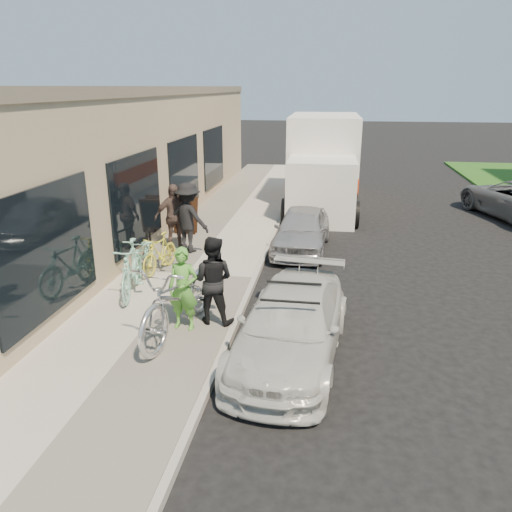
{
  "coord_description": "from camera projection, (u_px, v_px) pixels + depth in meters",
  "views": [
    {
      "loc": [
        1.21,
        -7.32,
        4.22
      ],
      "look_at": [
        -0.22,
        1.87,
        1.05
      ],
      "focal_mm": 35.0,
      "sensor_mm": 36.0,
      "label": 1
    }
  ],
  "objects": [
    {
      "name": "ground",
      "position": [
        252.0,
        351.0,
        8.38
      ],
      "size": [
        120.0,
        120.0,
        0.0
      ],
      "primitive_type": "plane",
      "color": "black",
      "rests_on": "ground"
    },
    {
      "name": "sidewalk",
      "position": [
        187.0,
        277.0,
        11.45
      ],
      "size": [
        3.0,
        34.0,
        0.15
      ],
      "primitive_type": "cube",
      "color": "#ACA59A",
      "rests_on": "ground"
    },
    {
      "name": "curb",
      "position": [
        254.0,
        281.0,
        11.23
      ],
      "size": [
        0.12,
        34.0,
        0.13
      ],
      "primitive_type": "cube",
      "color": "#9E9890",
      "rests_on": "ground"
    },
    {
      "name": "storefront",
      "position": [
        130.0,
        155.0,
        15.93
      ],
      "size": [
        3.6,
        20.0,
        4.22
      ],
      "color": "tan",
      "rests_on": "ground"
    },
    {
      "name": "bike_rack",
      "position": [
        149.0,
        242.0,
        12.08
      ],
      "size": [
        0.17,
        0.55,
        0.8
      ],
      "rotation": [
        0.0,
        0.0,
        0.22
      ],
      "color": "black",
      "rests_on": "sidewalk"
    },
    {
      "name": "sandwich_board",
      "position": [
        185.0,
        216.0,
        14.38
      ],
      "size": [
        0.65,
        0.66,
        1.03
      ],
      "rotation": [
        0.0,
        0.0,
        -0.04
      ],
      "color": "black",
      "rests_on": "sidewalk"
    },
    {
      "name": "sedan_white",
      "position": [
        291.0,
        325.0,
        8.05
      ],
      "size": [
        1.97,
        4.05,
        1.18
      ],
      "rotation": [
        0.0,
        0.0,
        -0.1
      ],
      "color": "silver",
      "rests_on": "ground"
    },
    {
      "name": "sedan_silver",
      "position": [
        302.0,
        230.0,
        13.36
      ],
      "size": [
        1.53,
        3.46,
        1.16
      ],
      "primitive_type": "imported",
      "rotation": [
        0.0,
        0.0,
        -0.05
      ],
      "color": "#A1A1A6",
      "rests_on": "ground"
    },
    {
      "name": "moving_truck",
      "position": [
        323.0,
        166.0,
        18.35
      ],
      "size": [
        2.55,
        6.59,
        3.22
      ],
      "rotation": [
        0.0,
        0.0,
        0.01
      ],
      "color": "silver",
      "rests_on": "ground"
    },
    {
      "name": "tandem_bike",
      "position": [
        179.0,
        296.0,
        8.49
      ],
      "size": [
        1.32,
        2.72,
        1.37
      ],
      "primitive_type": "imported",
      "rotation": [
        0.0,
        0.0,
        -0.16
      ],
      "color": "silver",
      "rests_on": "sidewalk"
    },
    {
      "name": "woman_rider",
      "position": [
        183.0,
        289.0,
        8.64
      ],
      "size": [
        0.57,
        0.4,
        1.48
      ],
      "primitive_type": "imported",
      "rotation": [
        0.0,
        0.0,
        -0.09
      ],
      "color": "#509D34",
      "rests_on": "sidewalk"
    },
    {
      "name": "man_standing",
      "position": [
        212.0,
        280.0,
        8.85
      ],
      "size": [
        0.83,
        0.67,
        1.61
      ],
      "primitive_type": "imported",
      "rotation": [
        0.0,
        0.0,
        3.06
      ],
      "color": "black",
      "rests_on": "sidewalk"
    },
    {
      "name": "cruiser_bike_a",
      "position": [
        131.0,
        269.0,
        10.15
      ],
      "size": [
        0.85,
        1.89,
        1.1
      ],
      "primitive_type": "imported",
      "rotation": [
        0.0,
        0.0,
        0.19
      ],
      "color": "#8CD1B7",
      "rests_on": "sidewalk"
    },
    {
      "name": "cruiser_bike_b",
      "position": [
        144.0,
        255.0,
        11.23
      ],
      "size": [
        0.85,
        1.84,
        0.93
      ],
      "primitive_type": "imported",
      "rotation": [
        0.0,
        0.0,
        0.13
      ],
      "color": "#8CD1B7",
      "rests_on": "sidewalk"
    },
    {
      "name": "cruiser_bike_c",
      "position": [
        160.0,
        253.0,
        11.44
      ],
      "size": [
        0.69,
        1.52,
        0.88
      ],
      "primitive_type": "imported",
      "rotation": [
        0.0,
        0.0,
        -0.2
      ],
      "color": "gold",
      "rests_on": "sidewalk"
    },
    {
      "name": "bystander_a",
      "position": [
        188.0,
        218.0,
        12.69
      ],
      "size": [
        1.32,
        1.04,
        1.79
      ],
      "primitive_type": "imported",
      "rotation": [
        0.0,
        0.0,
        2.77
      ],
      "color": "black",
      "rests_on": "sidewalk"
    },
    {
      "name": "bystander_b",
      "position": [
        174.0,
        217.0,
        12.86
      ],
      "size": [
        1.07,
        0.93,
        1.73
      ],
      "primitive_type": "imported",
      "rotation": [
        0.0,
        0.0,
        0.62
      ],
      "color": "brown",
      "rests_on": "sidewalk"
    }
  ]
}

